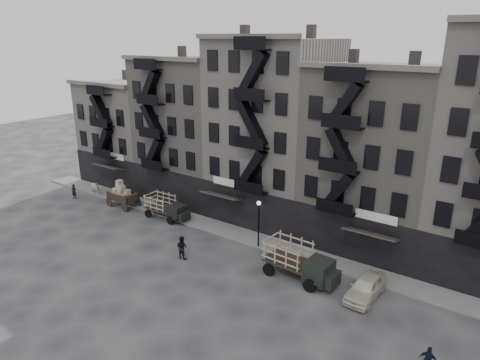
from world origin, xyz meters
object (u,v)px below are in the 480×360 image
Objects in this scene: car_east at (366,287)px; pedestrian_west at (74,191)px; horse at (94,188)px; stake_truck_east at (299,259)px; wagon at (122,191)px; policeman at (428,360)px; pedestrian_mid at (182,247)px; stake_truck_west at (166,206)px.

pedestrian_west is (-33.13, -0.12, 0.08)m from car_east.
stake_truck_east is (27.27, -2.34, 0.75)m from horse.
wagon is at bearing 178.43° from stake_truck_east.
pedestrian_west reaches higher than policeman.
horse is 1.23× the size of pedestrian_west.
horse is 0.58× the size of wagon.
wagon reaches higher than car_east.
pedestrian_mid is at bearing -159.90° from stake_truck_east.
pedestrian_mid is (-9.19, -2.73, -0.65)m from stake_truck_east.
stake_truck_west is at bearing 5.42° from wagon.
policeman is (37.37, -6.82, -0.05)m from horse.
stake_truck_west is (6.06, 0.40, -0.33)m from wagon.
wagon reaches higher than pedestrian_west.
wagon is at bearing -87.52° from horse.
car_east is at bearing -1.42° from wagon.
pedestrian_mid is at bearing -165.23° from car_east.
pedestrian_west is 0.86× the size of pedestrian_mid.
policeman is at bearing -93.80° from horse.
stake_truck_west reaches higher than policeman.
car_east is at bearing -6.40° from stake_truck_west.
pedestrian_mid is (18.08, -5.07, 0.11)m from horse.
policeman is at bearing -9.70° from wagon.
stake_truck_east is 3.46× the size of pedestrian_west.
wagon is at bearing -11.96° from policeman.
horse reaches higher than policeman.
horse is 27.38m from stake_truck_east.
stake_truck_west is at bearing -41.45° from pedestrian_mid.
stake_truck_west reaches higher than horse.
stake_truck_east is 11.08m from policeman.
stake_truck_east is at bearing -172.16° from car_east.
wagon is 32.76m from policeman.
pedestrian_mid is (19.02, -3.13, 0.14)m from pedestrian_west.
horse is at bearing 178.63° from stake_truck_east.
car_east is at bearing -171.36° from pedestrian_mid.
pedestrian_mid reaches higher than car_east.
pedestrian_mid is 1.19× the size of policeman.
stake_truck_west reaches higher than pedestrian_mid.
policeman is (5.19, -5.00, 0.06)m from car_east.
pedestrian_west is at bearing -177.27° from stake_truck_east.
stake_truck_east is 5.02m from car_east.
policeman is (38.32, -4.88, -0.02)m from pedestrian_west.
stake_truck_west is at bearing 175.09° from stake_truck_east.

